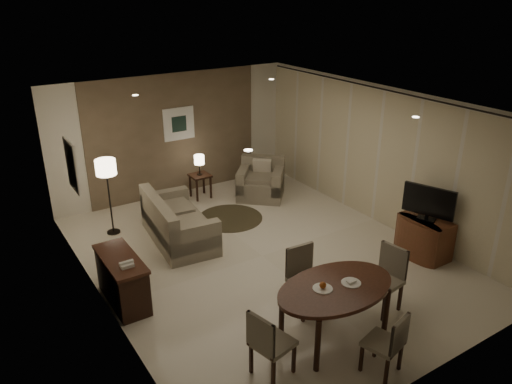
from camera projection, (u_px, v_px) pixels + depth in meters
room_shell at (250, 178)px, 8.57m from camera, size 5.50×7.00×2.70m
taupe_accent at (175, 135)px, 10.96m from camera, size 3.96×0.03×2.70m
curtain_wall at (378, 158)px, 9.61m from camera, size 0.08×6.70×2.58m
curtain_rod at (385, 90)px, 9.10m from camera, size 0.03×6.80×0.03m
art_back_frame at (179, 124)px, 10.89m from camera, size 0.72×0.03×0.72m
art_back_canvas at (179, 124)px, 10.88m from camera, size 0.34×0.01×0.34m
art_left_frame at (72, 166)px, 7.63m from camera, size 0.03×0.60×0.80m
art_left_canvas at (73, 166)px, 7.64m from camera, size 0.01×0.46×0.64m
downlight_nl at (248, 150)px, 5.65m from camera, size 0.10×0.10×0.01m
downlight_nr at (416, 117)px, 7.05m from camera, size 0.10×0.10×0.01m
downlight_fl at (135, 95)px, 8.43m from camera, size 0.10×0.10×0.01m
downlight_fr at (271, 79)px, 9.84m from camera, size 0.10×0.10×0.01m
console_desk at (123, 280)px, 7.39m from camera, size 0.48×1.20×0.75m
telephone at (127, 264)px, 6.99m from camera, size 0.20×0.14×0.09m
tv_cabinet at (424, 237)px, 8.69m from camera, size 0.48×0.90×0.70m
flat_tv at (429, 202)px, 8.42m from camera, size 0.36×0.85×0.60m
dining_table at (334, 312)px, 6.62m from camera, size 1.71×1.07×0.80m
chair_near at (383, 342)px, 6.03m from camera, size 0.51×0.51×0.85m
chair_far at (308, 282)px, 7.14m from camera, size 0.50×0.50×0.97m
chair_left at (273, 342)px, 5.98m from camera, size 0.53×0.53×0.92m
chair_right at (383, 281)px, 7.16m from camera, size 0.53×0.53×0.97m
plate_a at (323, 289)px, 6.41m from camera, size 0.26×0.26×0.02m
plate_b at (351, 283)px, 6.53m from camera, size 0.26×0.26×0.02m
fruit_apple at (323, 285)px, 6.39m from camera, size 0.09×0.09×0.09m
napkin at (351, 281)px, 6.52m from camera, size 0.12×0.08×0.03m
round_rug at (230, 218)px, 10.19m from camera, size 1.32×1.32×0.01m
sofa at (179, 219)px, 9.16m from camera, size 1.95×1.12×0.88m
armchair at (261, 179)px, 11.04m from camera, size 1.33×1.33×0.86m
side_table at (200, 186)px, 11.09m from camera, size 0.42×0.42×0.54m
table_lamp at (199, 164)px, 10.89m from camera, size 0.22×0.22×0.50m
floor_lamp at (109, 197)px, 9.32m from camera, size 0.37×0.37×1.48m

